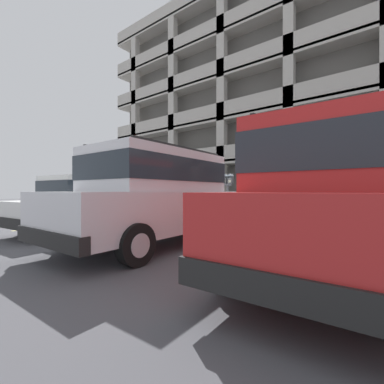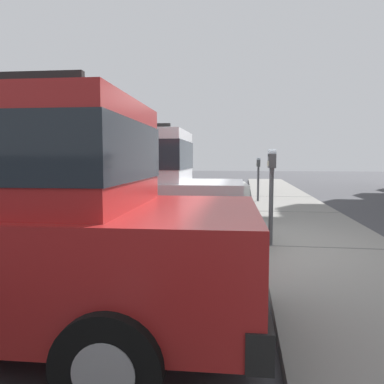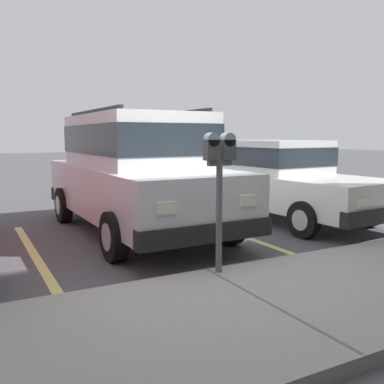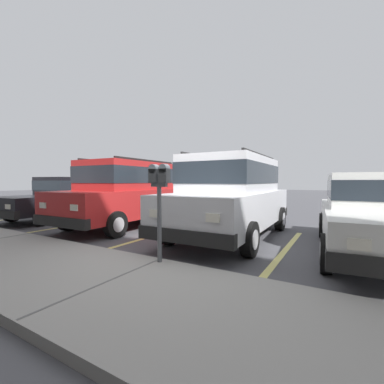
{
  "view_description": "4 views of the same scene",
  "coord_description": "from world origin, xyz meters",
  "px_view_note": "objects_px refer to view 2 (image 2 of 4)",
  "views": [
    {
      "loc": [
        3.79,
        -6.45,
        1.14
      ],
      "look_at": [
        -0.34,
        -1.08,
        1.12
      ],
      "focal_mm": 24.0,
      "sensor_mm": 36.0,
      "label": 1
    },
    {
      "loc": [
        6.0,
        -0.08,
        1.51
      ],
      "look_at": [
        -0.47,
        -0.99,
        0.93
      ],
      "focal_mm": 35.0,
      "sensor_mm": 36.0,
      "label": 2
    },
    {
      "loc": [
        2.36,
        4.28,
        1.62
      ],
      "look_at": [
        -0.2,
        -0.51,
        0.91
      ],
      "focal_mm": 40.0,
      "sensor_mm": 36.0,
      "label": 3
    },
    {
      "loc": [
        -2.55,
        3.54,
        1.39
      ],
      "look_at": [
        0.1,
        -0.96,
        1.17
      ],
      "focal_mm": 24.0,
      "sensor_mm": 36.0,
      "label": 4
    }
  ],
  "objects_px": {
    "parking_meter_near": "(272,174)",
    "red_sedan": "(154,186)",
    "parking_meter_far": "(258,169)",
    "silver_suv": "(105,183)"
  },
  "relations": [
    {
      "from": "red_sedan",
      "to": "parking_meter_far",
      "type": "relative_size",
      "value": 3.23
    },
    {
      "from": "parking_meter_near",
      "to": "red_sedan",
      "type": "bearing_deg",
      "value": -138.35
    },
    {
      "from": "silver_suv",
      "to": "red_sedan",
      "type": "xyz_separation_m",
      "value": [
        -2.9,
        0.16,
        -0.27
      ]
    },
    {
      "from": "parking_meter_near",
      "to": "parking_meter_far",
      "type": "relative_size",
      "value": 1.08
    },
    {
      "from": "parking_meter_near",
      "to": "parking_meter_far",
      "type": "xyz_separation_m",
      "value": [
        -6.33,
        0.02,
        -0.08
      ]
    },
    {
      "from": "silver_suv",
      "to": "parking_meter_near",
      "type": "relative_size",
      "value": 3.13
    },
    {
      "from": "parking_meter_near",
      "to": "parking_meter_far",
      "type": "distance_m",
      "value": 6.33
    },
    {
      "from": "silver_suv",
      "to": "red_sedan",
      "type": "height_order",
      "value": "silver_suv"
    },
    {
      "from": "red_sedan",
      "to": "parking_meter_far",
      "type": "xyz_separation_m",
      "value": [
        -3.33,
        2.69,
        0.36
      ]
    },
    {
      "from": "red_sedan",
      "to": "parking_meter_near",
      "type": "xyz_separation_m",
      "value": [
        3.0,
        2.67,
        0.44
      ]
    }
  ]
}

